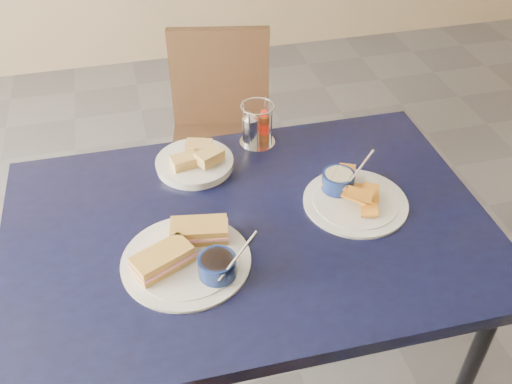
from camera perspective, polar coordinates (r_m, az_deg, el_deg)
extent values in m
plane|color=#4A494E|center=(2.10, 4.39, -17.43)|extent=(6.00, 6.00, 0.00)
cube|color=black|center=(1.49, -0.74, -3.79)|extent=(1.26, 0.85, 0.04)
cylinder|color=black|center=(1.76, 20.41, -16.76)|extent=(0.04, 0.04, 0.71)
cylinder|color=black|center=(2.00, -18.50, -7.60)|extent=(0.04, 0.04, 0.71)
cylinder|color=black|center=(2.13, 11.55, -2.52)|extent=(0.04, 0.04, 0.71)
cube|color=black|center=(2.34, -3.45, 4.43)|extent=(0.47, 0.45, 0.04)
cylinder|color=black|center=(2.34, -6.39, -2.54)|extent=(0.03, 0.03, 0.39)
cylinder|color=black|center=(2.38, 1.30, -1.27)|extent=(0.03, 0.03, 0.39)
cylinder|color=black|center=(2.57, -7.48, 1.91)|extent=(0.03, 0.03, 0.39)
cylinder|color=black|center=(2.61, -0.46, 2.99)|extent=(0.03, 0.03, 0.39)
cube|color=black|center=(2.36, -4.51, 11.30)|extent=(0.40, 0.12, 0.42)
cylinder|color=white|center=(1.39, -7.00, -6.85)|extent=(0.31, 0.31, 0.01)
cylinder|color=white|center=(1.39, -7.02, -6.69)|extent=(0.26, 0.26, 0.00)
cube|color=gold|center=(1.36, -9.33, -6.67)|extent=(0.16, 0.12, 0.04)
cube|color=pink|center=(1.37, -9.31, -6.80)|extent=(0.16, 0.13, 0.01)
cube|color=gold|center=(1.42, -5.70, -3.87)|extent=(0.15, 0.09, 0.04)
cube|color=pink|center=(1.42, -5.69, -4.00)|extent=(0.16, 0.10, 0.01)
cylinder|color=#0A1539|center=(1.33, -3.89, -7.41)|extent=(0.09, 0.09, 0.05)
cylinder|color=black|center=(1.32, -3.92, -6.94)|extent=(0.08, 0.08, 0.01)
cylinder|color=silver|center=(1.29, -1.83, -6.40)|extent=(0.11, 0.07, 0.08)
cylinder|color=white|center=(1.56, 9.90, -0.99)|extent=(0.28, 0.28, 0.01)
cylinder|color=white|center=(1.56, 9.93, -0.84)|extent=(0.23, 0.23, 0.00)
cube|color=orange|center=(1.58, 10.01, 0.06)|extent=(0.07, 0.08, 0.01)
cube|color=orange|center=(1.52, 11.24, -1.69)|extent=(0.06, 0.08, 0.02)
cube|color=orange|center=(1.59, 7.72, 0.90)|extent=(0.08, 0.06, 0.02)
cube|color=orange|center=(1.56, 11.37, -0.26)|extent=(0.07, 0.08, 0.02)
cube|color=orange|center=(1.60, 9.05, 1.63)|extent=(0.07, 0.08, 0.02)
cube|color=orange|center=(1.52, 9.80, -0.71)|extent=(0.08, 0.08, 0.02)
cube|color=orange|center=(1.52, 10.28, -0.53)|extent=(0.08, 0.07, 0.02)
cylinder|color=#0A1539|center=(1.57, 8.22, 1.10)|extent=(0.09, 0.09, 0.05)
cylinder|color=beige|center=(1.56, 8.27, 1.55)|extent=(0.08, 0.08, 0.01)
cylinder|color=silver|center=(1.55, 10.18, 2.14)|extent=(0.11, 0.07, 0.08)
cylinder|color=white|center=(1.67, -6.14, 2.78)|extent=(0.22, 0.22, 0.02)
cylinder|color=white|center=(1.67, -6.17, 3.07)|extent=(0.18, 0.18, 0.00)
cube|color=tan|center=(1.64, -7.14, 3.03)|extent=(0.08, 0.06, 0.03)
cube|color=tan|center=(1.68, -5.72, 4.45)|extent=(0.09, 0.07, 0.03)
cube|color=tan|center=(1.63, -4.68, 3.54)|extent=(0.09, 0.08, 0.03)
cylinder|color=silver|center=(1.76, 0.14, 5.02)|extent=(0.11, 0.11, 0.01)
cylinder|color=silver|center=(1.76, 0.94, 7.61)|extent=(0.01, 0.01, 0.13)
cylinder|color=silver|center=(1.75, -1.23, 7.31)|extent=(0.01, 0.01, 0.13)
cylinder|color=silver|center=(1.69, -0.70, 6.12)|extent=(0.01, 0.01, 0.13)
cylinder|color=silver|center=(1.71, 1.53, 6.42)|extent=(0.01, 0.01, 0.13)
torus|color=silver|center=(1.69, 0.14, 8.58)|extent=(0.10, 0.10, 0.00)
cylinder|color=silver|center=(1.73, -0.57, 6.16)|extent=(0.05, 0.05, 0.08)
cone|color=silver|center=(1.71, -0.58, 7.65)|extent=(0.04, 0.04, 0.02)
cylinder|color=brown|center=(1.75, 0.80, 6.44)|extent=(0.03, 0.03, 0.08)
cylinder|color=red|center=(1.75, 0.80, 6.44)|extent=(0.03, 0.03, 0.03)
cylinder|color=red|center=(1.72, 0.82, 7.87)|extent=(0.02, 0.02, 0.02)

